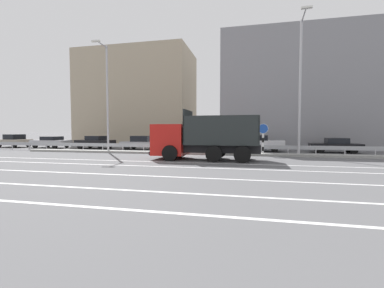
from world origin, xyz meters
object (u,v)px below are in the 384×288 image
(street_lamp_2, at_px, (301,81))
(parked_car_6, at_px, (335,145))
(parked_car_5, at_px, (258,143))
(street_lamp_1, at_px, (107,94))
(parked_car_4, at_px, (197,143))
(median_road_sign, at_px, (263,139))
(parked_car_1, at_px, (51,142))
(parked_car_2, at_px, (95,142))
(parked_car_3, at_px, (142,143))
(parked_car_0, at_px, (14,141))
(dump_truck, at_px, (193,141))

(street_lamp_2, relative_size, parked_car_6, 2.43)
(parked_car_5, bearing_deg, street_lamp_1, -68.38)
(parked_car_4, xyz_separation_m, parked_car_5, (5.98, -0.47, 0.05))
(median_road_sign, xyz_separation_m, parked_car_1, (-23.16, 4.13, -0.67))
(parked_car_1, bearing_deg, parked_car_2, -88.45)
(median_road_sign, distance_m, parked_car_3, 12.69)
(parked_car_5, bearing_deg, parked_car_0, -85.87)
(parked_car_0, xyz_separation_m, parked_car_1, (5.21, -0.06, -0.07))
(dump_truck, bearing_deg, parked_car_6, -54.86)
(median_road_sign, distance_m, parked_car_5, 4.16)
(dump_truck, distance_m, street_lamp_1, 10.26)
(street_lamp_2, bearing_deg, parked_car_0, 172.13)
(parked_car_1, bearing_deg, street_lamp_1, -111.90)
(street_lamp_2, xyz_separation_m, parked_car_0, (-31.04, 4.29, -4.95))
(parked_car_3, xyz_separation_m, parked_car_4, (5.80, 0.48, 0.02))
(street_lamp_1, height_order, parked_car_5, street_lamp_1)
(parked_car_1, relative_size, parked_car_5, 0.90)
(parked_car_2, xyz_separation_m, parked_car_4, (11.33, 0.46, 0.01))
(median_road_sign, xyz_separation_m, street_lamp_2, (2.66, -0.10, 4.35))
(parked_car_3, height_order, parked_car_4, parked_car_4)
(parked_car_6, bearing_deg, median_road_sign, 125.16)
(median_road_sign, relative_size, street_lamp_2, 0.25)
(street_lamp_1, xyz_separation_m, parked_car_5, (13.34, 4.17, -4.46))
(median_road_sign, bearing_deg, parked_car_4, 143.50)
(street_lamp_1, bearing_deg, street_lamp_2, -0.17)
(parked_car_2, bearing_deg, parked_car_4, -84.55)
(parked_car_1, height_order, parked_car_4, parked_car_4)
(parked_car_4, distance_m, parked_car_5, 6.00)
(parked_car_3, bearing_deg, parked_car_6, 89.93)
(parked_car_3, bearing_deg, parked_car_4, 94.76)
(street_lamp_2, height_order, parked_car_5, street_lamp_2)
(parked_car_0, height_order, parked_car_6, parked_car_0)
(parked_car_6, bearing_deg, parked_car_2, 92.73)
(median_road_sign, height_order, parked_car_3, median_road_sign)
(median_road_sign, xyz_separation_m, parked_car_6, (6.44, 4.07, -0.67))
(parked_car_4, relative_size, parked_car_6, 1.09)
(parked_car_0, bearing_deg, parked_car_1, -85.70)
(street_lamp_1, height_order, parked_car_0, street_lamp_1)
(parked_car_2, xyz_separation_m, parked_car_3, (5.53, -0.02, -0.01))
(dump_truck, relative_size, street_lamp_1, 0.76)
(parked_car_3, relative_size, parked_car_6, 1.06)
(street_lamp_2, xyz_separation_m, parked_car_4, (-8.86, 4.68, -4.97))
(dump_truck, distance_m, parked_car_2, 14.92)
(median_road_sign, bearing_deg, street_lamp_1, -179.78)
(parked_car_4, bearing_deg, street_lamp_2, -117.83)
(parked_car_1, xyz_separation_m, parked_car_2, (5.64, -0.01, 0.03))
(street_lamp_2, xyz_separation_m, parked_car_3, (-14.65, 4.20, -4.99))
(parked_car_3, height_order, parked_car_5, parked_car_5)
(parked_car_3, bearing_deg, median_road_sign, 71.13)
(street_lamp_1, bearing_deg, parked_car_4, 32.18)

